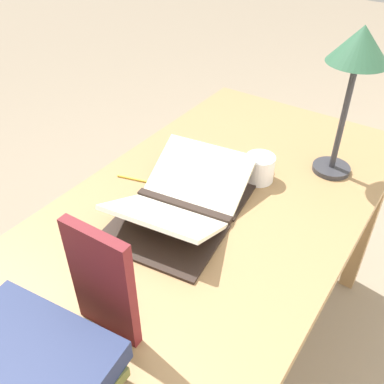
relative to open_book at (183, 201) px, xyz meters
name	(u,v)px	position (x,y,z in m)	size (l,w,h in m)	color
ground_plane	(195,368)	(0.02, 0.06, -0.79)	(12.00, 12.00, 0.00)	gray
reading_desk	(197,243)	(0.02, 0.06, -0.12)	(1.60, 0.78, 0.76)	#937047
open_book	(183,201)	(0.00, 0.00, 0.00)	(0.50, 0.36, 0.11)	black
book_stack_tall	(40,361)	(0.56, 0.08, 0.03)	(0.20, 0.31, 0.12)	#234C2D
book_standing_upright	(103,284)	(0.40, 0.10, 0.11)	(0.03, 0.15, 0.27)	maroon
reading_lamp	(358,57)	(-0.42, 0.28, 0.34)	(0.17, 0.17, 0.45)	#2D2D33
coffee_mug	(260,168)	(-0.25, 0.11, 0.01)	(0.12, 0.09, 0.08)	white
pencil	(140,180)	(-0.03, -0.19, -0.03)	(0.05, 0.15, 0.01)	gold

